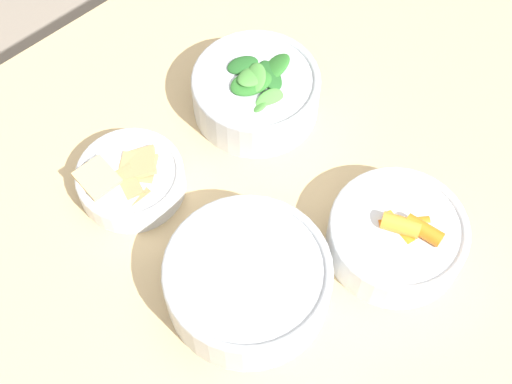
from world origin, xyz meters
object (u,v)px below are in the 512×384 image
(bowl_greens, at_px, (256,91))
(bowl_cookies, at_px, (130,178))
(bowl_carrots, at_px, (397,236))
(bowl_beans_hotdog, at_px, (247,281))

(bowl_greens, relative_size, bowl_cookies, 1.25)
(bowl_carrots, relative_size, bowl_cookies, 1.21)
(bowl_greens, distance_m, bowl_cookies, 0.20)
(bowl_greens, bearing_deg, bowl_beans_hotdog, 45.73)
(bowl_greens, bearing_deg, bowl_cookies, -3.24)
(bowl_beans_hotdog, distance_m, bowl_cookies, 0.20)
(bowl_carrots, xyz_separation_m, bowl_cookies, (0.18, -0.27, -0.01))
(bowl_cookies, bearing_deg, bowl_beans_hotdog, 93.67)
(bowl_carrots, height_order, bowl_greens, bowl_greens)
(bowl_carrots, xyz_separation_m, bowl_beans_hotdog, (0.17, -0.07, 0.00))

